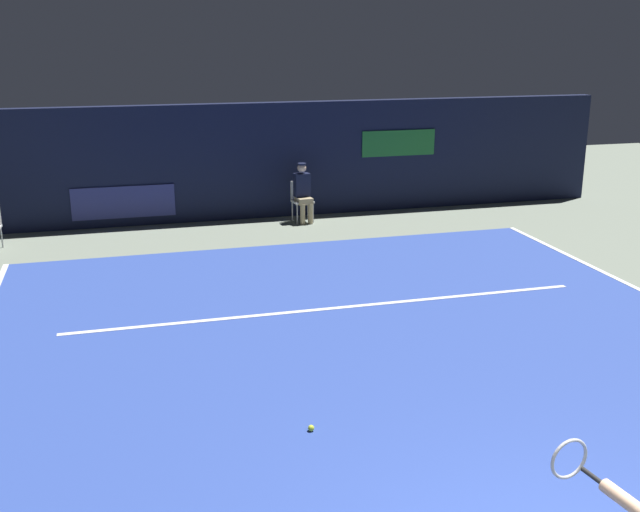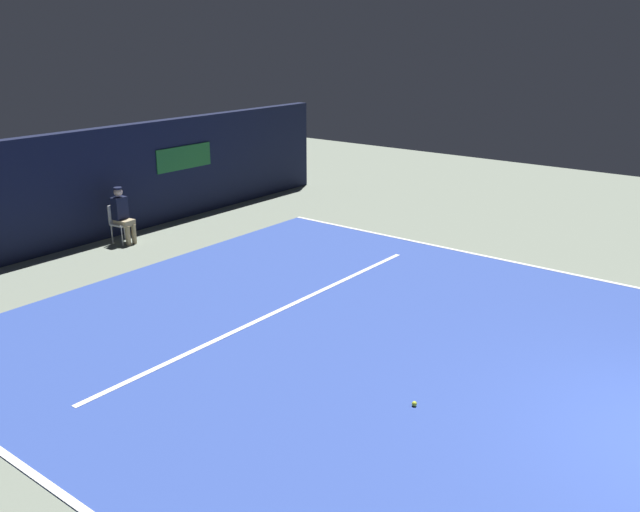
# 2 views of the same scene
# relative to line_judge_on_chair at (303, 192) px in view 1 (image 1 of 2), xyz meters

# --- Properties ---
(ground_plane) EXTENTS (32.79, 32.79, 0.00)m
(ground_plane) POSITION_rel_line_judge_on_chair_xyz_m (-0.91, -7.62, -0.69)
(ground_plane) COLOR gray
(court_surface) EXTENTS (10.40, 11.66, 0.01)m
(court_surface) POSITION_rel_line_judge_on_chair_xyz_m (-0.91, -7.62, -0.68)
(court_surface) COLOR #2D479E
(court_surface) RESTS_ON ground
(line_service) EXTENTS (8.11, 0.10, 0.01)m
(line_service) POSITION_rel_line_judge_on_chair_xyz_m (-0.91, -5.57, -0.67)
(line_service) COLOR white
(line_service) RESTS_ON court_surface
(back_wall) EXTENTS (16.93, 0.33, 2.60)m
(back_wall) POSITION_rel_line_judge_on_chair_xyz_m (-0.92, 0.74, 0.61)
(back_wall) COLOR #141933
(back_wall) RESTS_ON ground
(line_judge_on_chair) EXTENTS (0.48, 0.56, 1.32)m
(line_judge_on_chair) POSITION_rel_line_judge_on_chair_xyz_m (0.00, 0.00, 0.00)
(line_judge_on_chair) COLOR white
(line_judge_on_chair) RESTS_ON ground
(tennis_ball) EXTENTS (0.07, 0.07, 0.07)m
(tennis_ball) POSITION_rel_line_judge_on_chair_xyz_m (-2.18, -9.10, -0.64)
(tennis_ball) COLOR #CCE033
(tennis_ball) RESTS_ON court_surface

